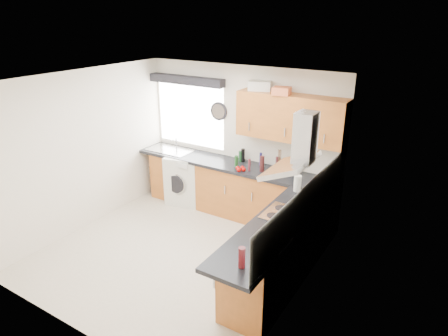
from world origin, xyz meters
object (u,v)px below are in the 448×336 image
Objects in this scene: extractor_hood at (298,152)px; upper_cabinets at (291,118)px; oven at (283,248)px; washing_machine at (186,179)px.

extractor_hood is 1.48m from upper_cabinets.
upper_cabinets is (-0.55, 1.32, 1.38)m from oven.
extractor_hood is 3.07m from washing_machine.
upper_cabinets is (-0.65, 1.33, 0.03)m from extractor_hood.
upper_cabinets is 1.89× the size of washing_machine.
oven is at bearing -67.46° from upper_cabinets.
oven is 0.95× the size of washing_machine.
washing_machine is at bearing 154.91° from oven.
washing_machine is (-2.53, 1.14, -1.32)m from extractor_hood.
extractor_hood reaches higher than washing_machine.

